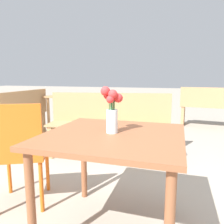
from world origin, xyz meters
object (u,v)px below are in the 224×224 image
flower_vase (112,108)px  table_front (113,148)px  bench_near (109,122)px  bench_far (223,106)px  bench_middle (15,117)px  cafe_chair (19,149)px  table_back (73,102)px

flower_vase → table_front: bearing=-44.1°
table_front → bench_near: 1.50m
flower_vase → bench_near: 1.53m
flower_vase → bench_near: (-0.49, 1.39, -0.40)m
flower_vase → bench_near: size_ratio=0.18×
flower_vase → bench_far: size_ratio=0.18×
bench_middle → cafe_chair: bearing=-46.9°
bench_middle → table_front: bearing=-33.9°
table_front → cafe_chair: (-0.80, 0.05, -0.11)m
flower_vase → bench_near: flower_vase is taller
table_front → table_back: size_ratio=1.05×
bench_near → cafe_chair: bearing=-102.2°
bench_middle → bench_far: same height
table_front → bench_far: size_ratio=0.53×
flower_vase → bench_far: (1.22, 3.58, -0.40)m
table_front → flower_vase: (-0.02, 0.02, 0.26)m
bench_near → bench_middle: size_ratio=1.12×
flower_vase → bench_middle: 2.47m
table_front → cafe_chair: cafe_chair is taller
flower_vase → bench_far: 3.81m
bench_middle → bench_near: bearing=1.3°
cafe_chair → bench_near: size_ratio=0.52×
bench_near → table_back: size_ratio=1.96×
cafe_chair → table_back: cafe_chair is taller
bench_middle → table_back: bearing=61.2°
table_front → bench_middle: (-2.04, 1.37, -0.15)m
table_front → flower_vase: bearing=135.9°
cafe_chair → flower_vase: bearing=-2.3°
table_front → bench_middle: bench_middle is taller
bench_near → bench_far: 2.78m
cafe_chair → bench_far: (2.00, 3.55, -0.04)m
bench_far → table_back: bearing=-154.5°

